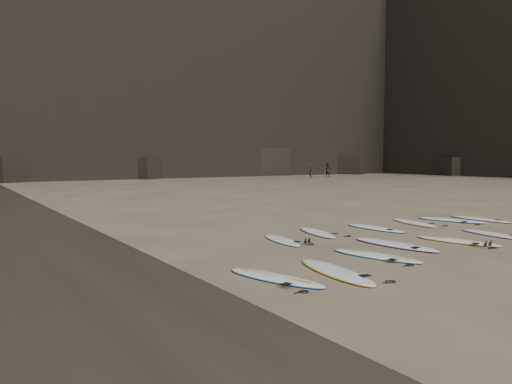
% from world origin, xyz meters
% --- Properties ---
extents(ground, '(240.00, 240.00, 0.00)m').
position_xyz_m(ground, '(0.00, 0.00, 0.00)').
color(ground, '#897559').
rests_on(ground, ground).
extents(headland, '(170.00, 101.00, 63.47)m').
position_xyz_m(headland, '(23.84, 48.78, 21.02)').
color(headland, black).
rests_on(headland, ground).
extents(surfboard_0, '(1.09, 2.81, 0.10)m').
position_xyz_m(surfboard_0, '(-4.30, -1.19, 0.05)').
color(surfboard_0, white).
rests_on(surfboard_0, ground).
extents(surfboard_1, '(1.17, 2.55, 0.09)m').
position_xyz_m(surfboard_1, '(-2.28, -0.42, 0.04)').
color(surfboard_1, white).
rests_on(surfboard_1, ground).
extents(surfboard_2, '(0.93, 2.83, 0.10)m').
position_xyz_m(surfboard_2, '(-0.67, 0.40, 0.05)').
color(surfboard_2, white).
rests_on(surfboard_2, ground).
extents(surfboard_3, '(1.14, 2.60, 0.09)m').
position_xyz_m(surfboard_3, '(1.35, -0.15, 0.05)').
color(surfboard_3, white).
rests_on(surfboard_3, ground).
extents(surfboard_4, '(0.92, 2.43, 0.09)m').
position_xyz_m(surfboard_4, '(3.43, 0.09, 0.04)').
color(surfboard_4, white).
rests_on(surfboard_4, ground).
extents(surfboard_5, '(0.93, 2.27, 0.08)m').
position_xyz_m(surfboard_5, '(-2.92, 2.75, 0.04)').
color(surfboard_5, white).
rests_on(surfboard_5, ground).
extents(surfboard_6, '(1.15, 2.47, 0.09)m').
position_xyz_m(surfboard_6, '(-1.09, 3.35, 0.04)').
color(surfboard_6, white).
rests_on(surfboard_6, ground).
extents(surfboard_7, '(0.73, 2.53, 0.09)m').
position_xyz_m(surfboard_7, '(1.26, 3.04, 0.05)').
color(surfboard_7, white).
rests_on(surfboard_7, ground).
extents(surfboard_8, '(1.20, 2.58, 0.09)m').
position_xyz_m(surfboard_8, '(3.50, 3.27, 0.05)').
color(surfboard_8, white).
rests_on(surfboard_8, ground).
extents(surfboard_9, '(1.38, 2.72, 0.10)m').
position_xyz_m(surfboard_9, '(5.36, 2.97, 0.05)').
color(surfboard_9, white).
rests_on(surfboard_9, ground).
extents(surfboard_10, '(0.69, 2.66, 0.10)m').
position_xyz_m(surfboard_10, '(6.60, 2.60, 0.05)').
color(surfboard_10, white).
rests_on(surfboard_10, ground).
extents(surfboard_11, '(1.26, 2.49, 0.09)m').
position_xyz_m(surfboard_11, '(-5.70, -0.93, 0.04)').
color(surfboard_11, white).
rests_on(surfboard_11, ground).
extents(person_a, '(0.57, 0.69, 1.64)m').
position_xyz_m(person_a, '(25.06, 36.37, 0.82)').
color(person_a, black).
rests_on(person_a, ground).
extents(person_b, '(0.98, 1.05, 1.73)m').
position_xyz_m(person_b, '(28.62, 37.50, 0.87)').
color(person_b, black).
rests_on(person_b, ground).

